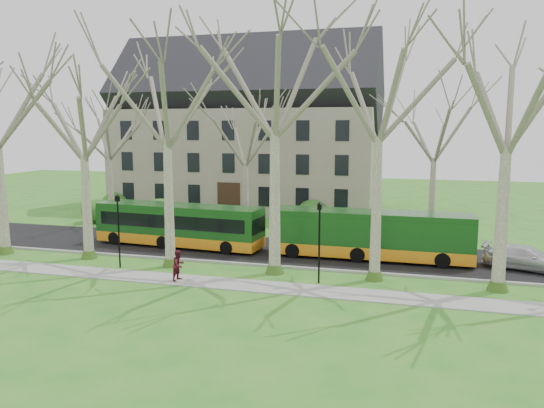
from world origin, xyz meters
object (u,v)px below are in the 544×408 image
Objects in this scene: bus_follow at (370,234)px; sedan at (526,258)px; pedestrian_b at (179,265)px; bus_lead at (179,225)px.

sedan is at bearing -1.11° from bus_follow.
sedan is 2.84× the size of pedestrian_b.
bus_lead is at bearing -179.80° from bus_follow.
pedestrian_b is (-9.57, -7.62, -0.72)m from bus_follow.
bus_lead is at bearing 106.09° from sedan.
bus_follow is 2.63× the size of sedan.
bus_lead is 22.22m from sedan.
bus_lead reaches higher than pedestrian_b.
bus_follow reaches higher than sedan.
bus_follow reaches higher than bus_lead.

